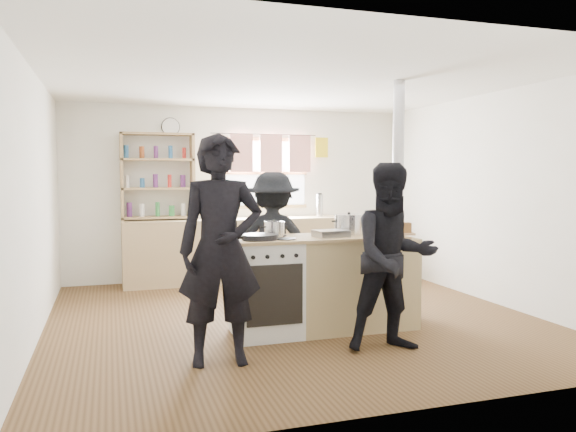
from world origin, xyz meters
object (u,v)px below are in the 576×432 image
(bread_board, at_px, (399,229))
(person_near_right, at_px, (393,257))
(person_near_left, at_px, (221,250))
(person_far, at_px, (273,243))
(skillet_greens, at_px, (260,237))
(roast_tray, at_px, (331,233))
(flue_heater, at_px, (397,258))
(stockpot_stove, at_px, (274,229))
(stockpot_counter, at_px, (349,224))
(cooking_island, at_px, (324,283))
(thermos, at_px, (320,205))

(bread_board, bearing_deg, person_near_right, -122.27)
(bread_board, relative_size, person_near_left, 0.17)
(bread_board, bearing_deg, person_far, 139.03)
(skillet_greens, height_order, person_far, person_far)
(roast_tray, xyz_separation_m, flue_heater, (0.85, 0.25, -0.32))
(stockpot_stove, bearing_deg, person_near_left, -130.73)
(person_near_left, xyz_separation_m, person_near_right, (1.49, -0.11, -0.11))
(stockpot_counter, relative_size, person_far, 0.19)
(person_far, bearing_deg, roast_tray, 128.77)
(flue_heater, height_order, person_far, flue_heater)
(cooking_island, bearing_deg, person_near_right, -66.45)
(thermos, distance_m, person_near_right, 3.61)
(stockpot_stove, bearing_deg, bread_board, -10.13)
(thermos, relative_size, cooking_island, 0.17)
(cooking_island, distance_m, skillet_greens, 0.84)
(thermos, relative_size, roast_tray, 1.01)
(cooking_island, bearing_deg, stockpot_counter, 22.15)
(person_near_right, bearing_deg, person_near_left, -178.69)
(cooking_island, distance_m, person_near_right, 0.91)
(bread_board, bearing_deg, cooking_island, 173.26)
(cooking_island, height_order, stockpot_counter, stockpot_counter)
(person_near_left, distance_m, person_far, 1.72)
(stockpot_counter, bearing_deg, person_far, 130.86)
(bread_board, bearing_deg, roast_tray, 178.45)
(skillet_greens, relative_size, person_far, 0.23)
(skillet_greens, bearing_deg, person_far, 66.95)
(skillet_greens, relative_size, person_near_right, 0.22)
(bread_board, xyz_separation_m, person_near_left, (-1.92, -0.57, -0.05))
(skillet_greens, xyz_separation_m, roast_tray, (0.71, 0.02, 0.01))
(bread_board, bearing_deg, skillet_greens, -179.84)
(person_near_left, bearing_deg, thermos, 62.88)
(person_near_right, bearing_deg, person_far, 116.99)
(cooking_island, xyz_separation_m, stockpot_counter, (0.32, 0.13, 0.56))
(thermos, xyz_separation_m, person_near_left, (-2.16, -3.43, -0.14))
(roast_tray, distance_m, person_far, 0.97)
(roast_tray, bearing_deg, thermos, 71.16)
(bread_board, relative_size, person_far, 0.21)
(cooking_island, relative_size, flue_heater, 0.79)
(stockpot_stove, height_order, person_near_left, person_near_left)
(thermos, bearing_deg, person_far, -123.57)
(stockpot_stove, distance_m, bread_board, 1.26)
(stockpot_stove, bearing_deg, cooking_island, -15.49)
(skillet_greens, bearing_deg, stockpot_counter, 12.70)
(roast_tray, bearing_deg, cooking_island, 118.60)
(stockpot_stove, height_order, person_near_right, person_near_right)
(thermos, bearing_deg, person_near_left, -122.19)
(roast_tray, distance_m, bread_board, 0.73)
(thermos, relative_size, flue_heater, 0.13)
(skillet_greens, bearing_deg, roast_tray, 1.92)
(skillet_greens, bearing_deg, stockpot_stove, 47.89)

